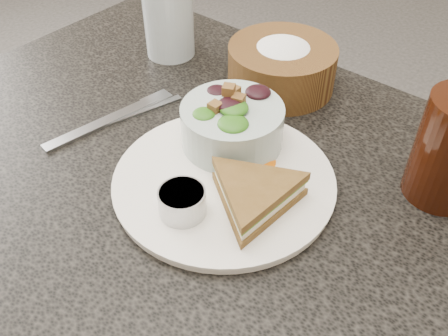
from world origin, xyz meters
TOP-DOWN VIEW (x-y plane):
  - dining_table at (0.00, 0.00)m, footprint 1.00×0.70m
  - dinner_plate at (0.03, -0.01)m, footprint 0.29×0.29m
  - sandwich at (0.09, -0.03)m, footprint 0.20×0.20m
  - salad_bowl at (-0.00, 0.05)m, footprint 0.16×0.16m
  - dressing_ramekin at (0.03, -0.09)m, footprint 0.06×0.06m
  - orange_wedge at (0.05, 0.04)m, footprint 0.07×0.07m
  - fork at (-0.19, -0.02)m, footprint 0.05×0.20m
  - knife at (-0.18, 0.01)m, footprint 0.07×0.18m
  - bread_basket at (-0.04, 0.23)m, footprint 0.23×0.23m
  - water_glass at (-0.26, 0.20)m, footprint 0.11×0.11m

SIDE VIEW (x-z plane):
  - dining_table at x=0.00m, z-range 0.00..0.75m
  - knife at x=-0.18m, z-range 0.75..0.75m
  - fork at x=-0.19m, z-range 0.75..0.76m
  - dinner_plate at x=0.03m, z-range 0.75..0.76m
  - orange_wedge at x=0.05m, z-range 0.76..0.79m
  - dressing_ramekin at x=0.03m, z-range 0.76..0.80m
  - sandwich at x=0.09m, z-range 0.76..0.80m
  - bread_basket at x=-0.04m, z-range 0.75..0.85m
  - salad_bowl at x=0.00m, z-range 0.76..0.84m
  - water_glass at x=-0.26m, z-range 0.75..0.88m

